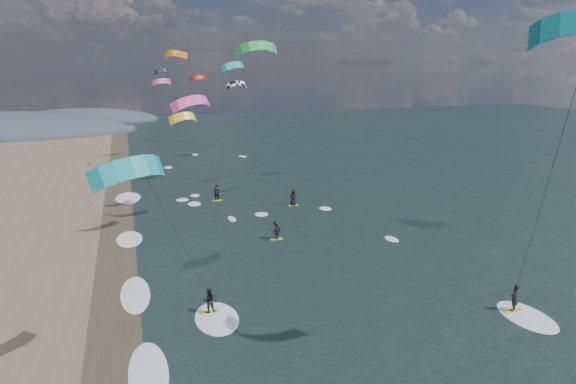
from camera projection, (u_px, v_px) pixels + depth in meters
name	position (u px, v px, depth m)	size (l,w,h in m)	color
wet_sand_strip	(114.00, 336.00, 27.11)	(3.00, 240.00, 0.00)	#382D23
kitesurfer_near_a	(576.00, 99.00, 20.87)	(7.86, 9.36, 17.43)	gold
kitesurfer_near_b	(170.00, 226.00, 23.24)	(6.96, 8.82, 11.90)	gold
far_kitesurfers	(266.00, 209.00, 47.68)	(8.60, 14.64, 1.86)	gold
bg_kite_field	(199.00, 74.00, 63.89)	(14.58, 71.44, 7.77)	gray
shoreline_surf	(135.00, 296.00, 31.82)	(2.40, 79.40, 0.11)	white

